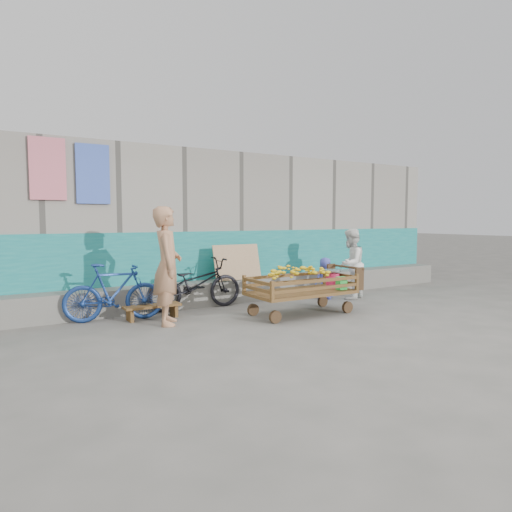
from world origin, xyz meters
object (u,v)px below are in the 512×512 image
bicycle_blue (114,292)px  bicycle_dark (196,284)px  woman (351,264)px  bench (152,309)px  child (325,278)px  banana_cart (300,281)px  vendor_man (167,266)px

bicycle_blue → bicycle_dark: bearing=-70.7°
woman → bench: bearing=-30.0°
child → banana_cart: bearing=44.7°
child → bicycle_blue: bearing=7.1°
bench → woman: bearing=-4.1°
banana_cart → bicycle_dark: 1.91m
vendor_man → woman: vendor_man is taller
child → bicycle_dark: bicycle_dark is taller
bench → bicycle_dark: 1.05m
vendor_man → bicycle_dark: (0.86, 0.86, -0.45)m
bicycle_blue → banana_cart: bearing=-100.5°
vendor_man → banana_cart: bearing=-81.4°
child → bench: bearing=9.2°
bicycle_dark → bicycle_blue: (-1.52, -0.20, 0.00)m
woman → bicycle_blue: (-4.69, 0.46, -0.25)m
bench → child: (3.64, -0.06, 0.26)m
vendor_man → child: 3.61m
woman → bicycle_blue: size_ratio=0.93×
bicycle_dark → banana_cart: bearing=-135.0°
vendor_man → bicycle_blue: vendor_man is taller
bench → child: size_ratio=1.08×
vendor_man → bicycle_dark: vendor_man is taller
bench → child: 3.64m
bicycle_blue → child: bearing=-81.2°
banana_cart → woman: size_ratio=1.39×
banana_cart → bicycle_blue: bicycle_blue is taller
bicycle_dark → bicycle_blue: 1.53m
woman → child: bearing=-52.4°
bench → vendor_man: 0.90m
banana_cart → bicycle_dark: bicycle_dark is taller
banana_cart → woman: woman is taller
bicycle_blue → woman: bearing=-83.8°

